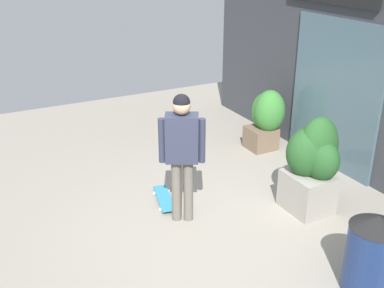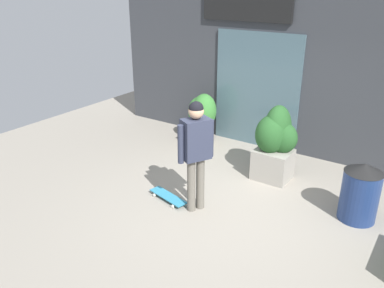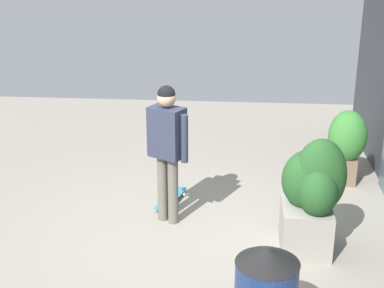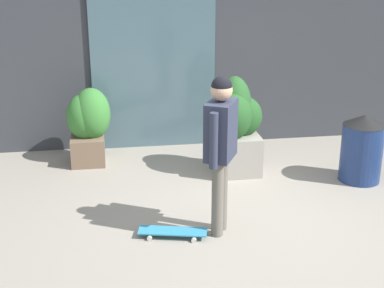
{
  "view_description": "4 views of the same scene",
  "coord_description": "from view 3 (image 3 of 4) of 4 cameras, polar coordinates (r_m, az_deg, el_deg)",
  "views": [
    {
      "loc": [
        4.58,
        -2.71,
        3.47
      ],
      "look_at": [
        -0.58,
        -0.02,
        0.96
      ],
      "focal_mm": 43.54,
      "sensor_mm": 36.0,
      "label": 1
    },
    {
      "loc": [
        2.7,
        -4.84,
        3.39
      ],
      "look_at": [
        -0.58,
        -0.02,
        0.96
      ],
      "focal_mm": 36.94,
      "sensor_mm": 36.0,
      "label": 2
    },
    {
      "loc": [
        6.15,
        0.56,
        3.42
      ],
      "look_at": [
        -0.58,
        -0.02,
        0.96
      ],
      "focal_mm": 53.01,
      "sensor_mm": 36.0,
      "label": 3
    },
    {
      "loc": [
        -1.45,
        -5.72,
        3.01
      ],
      "look_at": [
        -0.58,
        -0.02,
        0.96
      ],
      "focal_mm": 51.67,
      "sensor_mm": 36.0,
      "label": 4
    }
  ],
  "objects": [
    {
      "name": "planter_box_left",
      "position": [
        8.54,
        15.1,
        0.15
      ],
      "size": [
        0.63,
        0.61,
        1.12
      ],
      "color": "brown",
      "rests_on": "ground_plane"
    },
    {
      "name": "skateboarder",
      "position": [
        6.92,
        -2.53,
        0.41
      ],
      "size": [
        0.43,
        0.54,
        1.78
      ],
      "rotation": [
        0.0,
        0.0,
        2.65
      ],
      "color": "#666056",
      "rests_on": "ground_plane"
    },
    {
      "name": "ground_plane",
      "position": [
        7.06,
        -0.22,
        -8.97
      ],
      "size": [
        12.0,
        12.0,
        0.0
      ],
      "primitive_type": "plane",
      "color": "gray"
    },
    {
      "name": "skateboard",
      "position": [
        7.8,
        -2.16,
        -5.48
      ],
      "size": [
        0.78,
        0.37,
        0.08
      ],
      "rotation": [
        0.0,
        0.0,
        2.91
      ],
      "color": "teal",
      "rests_on": "ground_plane"
    },
    {
      "name": "planter_box_right",
      "position": [
        6.53,
        12.04,
        -4.81
      ],
      "size": [
        0.73,
        0.71,
        1.36
      ],
      "color": "gray",
      "rests_on": "ground_plane"
    }
  ]
}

